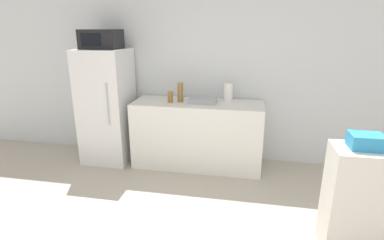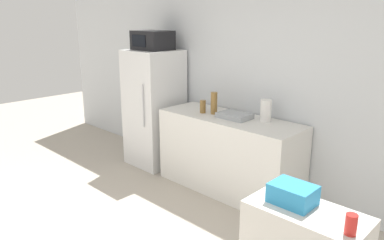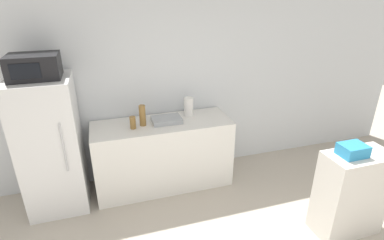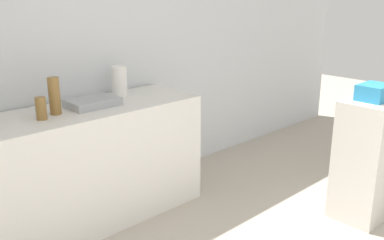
{
  "view_description": "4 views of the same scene",
  "coord_description": "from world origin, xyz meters",
  "px_view_note": "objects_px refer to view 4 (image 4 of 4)",
  "views": [
    {
      "loc": [
        0.66,
        -1.36,
        1.94
      ],
      "look_at": [
        0.08,
        1.7,
        0.97
      ],
      "focal_mm": 28.0,
      "sensor_mm": 36.0,
      "label": 1
    },
    {
      "loc": [
        2.65,
        -0.77,
        2.1
      ],
      "look_at": [
        -0.01,
        1.97,
        1.03
      ],
      "focal_mm": 35.0,
      "sensor_mm": 36.0,
      "label": 2
    },
    {
      "loc": [
        -0.68,
        -0.88,
        2.52
      ],
      "look_at": [
        0.25,
        2.15,
        1.14
      ],
      "focal_mm": 28.0,
      "sensor_mm": 36.0,
      "label": 3
    },
    {
      "loc": [
        -1.57,
        -0.21,
        1.79
      ],
      "look_at": [
        0.36,
        1.84,
        0.93
      ],
      "focal_mm": 40.0,
      "sensor_mm": 36.0,
      "label": 4
    }
  ],
  "objects_px": {
    "bottle_tall": "(54,96)",
    "bottle_short": "(41,108)",
    "paper_towel_roll": "(119,81)",
    "basket": "(374,92)"
  },
  "relations": [
    {
      "from": "basket",
      "to": "paper_towel_roll",
      "type": "bearing_deg",
      "value": 127.89
    },
    {
      "from": "bottle_tall",
      "to": "bottle_short",
      "type": "xyz_separation_m",
      "value": [
        -0.13,
        -0.06,
        -0.06
      ]
    },
    {
      "from": "bottle_short",
      "to": "basket",
      "type": "relative_size",
      "value": 0.6
    },
    {
      "from": "bottle_tall",
      "to": "paper_towel_roll",
      "type": "bearing_deg",
      "value": 12.82
    },
    {
      "from": "bottle_short",
      "to": "basket",
      "type": "distance_m",
      "value": 2.46
    },
    {
      "from": "bottle_tall",
      "to": "paper_towel_roll",
      "type": "xyz_separation_m",
      "value": [
        0.65,
        0.15,
        -0.01
      ]
    },
    {
      "from": "bottle_tall",
      "to": "basket",
      "type": "distance_m",
      "value": 2.39
    },
    {
      "from": "bottle_tall",
      "to": "basket",
      "type": "bearing_deg",
      "value": -37.48
    },
    {
      "from": "bottle_short",
      "to": "bottle_tall",
      "type": "bearing_deg",
      "value": 23.79
    },
    {
      "from": "bottle_short",
      "to": "paper_towel_roll",
      "type": "relative_size",
      "value": 0.62
    }
  ]
}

